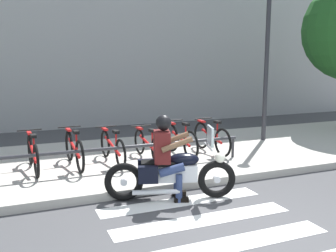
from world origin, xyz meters
name	(u,v)px	position (x,y,z in m)	size (l,w,h in m)	color
ground_plane	(252,240)	(0.00, 0.00, 0.00)	(48.00, 48.00, 0.00)	#424244
sidewalk	(145,158)	(0.00, 4.29, 0.07)	(24.00, 4.40, 0.15)	#B7B2A8
crosswalk_stripe_2	(233,244)	(-0.30, 0.00, 0.00)	(2.80, 0.40, 0.01)	white
crosswalk_stripe_3	(204,220)	(-0.30, 0.80, 0.00)	(2.80, 0.40, 0.01)	white
crosswalk_stripe_4	(181,202)	(-0.30, 1.60, 0.00)	(2.80, 0.40, 0.01)	white
motorcycle	(171,173)	(-0.40, 1.78, 0.46)	(2.16, 0.92, 1.24)	black
rider	(167,151)	(-0.47, 1.81, 0.83)	(0.73, 0.66, 1.45)	#591919
bicycle_1	(33,154)	(-2.48, 3.91, 0.51)	(0.48, 1.71, 0.78)	black
bicycle_2	(74,150)	(-1.67, 3.91, 0.51)	(0.48, 1.71, 0.80)	black
bicycle_3	(112,147)	(-0.87, 3.91, 0.49)	(0.48, 1.72, 0.75)	black
bicycle_4	(148,145)	(-0.07, 3.91, 0.48)	(0.48, 1.61, 0.72)	black
bicycle_5	(181,140)	(0.74, 3.91, 0.51)	(0.48, 1.62, 0.80)	black
bicycle_6	(211,138)	(1.54, 3.91, 0.51)	(0.48, 1.63, 0.80)	black
bike_rack	(119,149)	(-0.87, 3.35, 0.58)	(5.42, 0.07, 0.49)	#333338
street_lamp	(267,45)	(3.62, 4.69, 2.75)	(0.28, 0.28, 4.57)	#2D2D33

